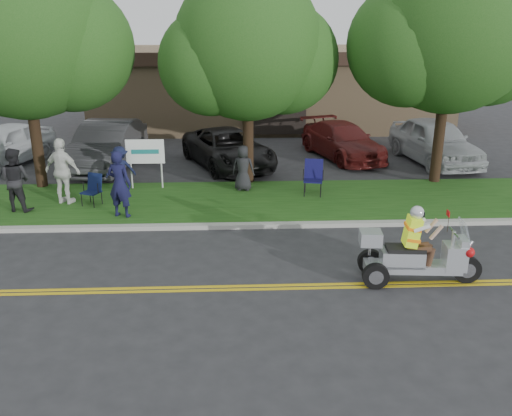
{
  "coord_description": "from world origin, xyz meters",
  "views": [
    {
      "loc": [
        -0.04,
        -10.89,
        5.45
      ],
      "look_at": [
        0.54,
        2.0,
        0.94
      ],
      "focal_mm": 38.0,
      "sensor_mm": 36.0,
      "label": 1
    }
  ],
  "objects_px": {
    "parked_car_far_left": "(2,145)",
    "parked_car_right": "(342,141)",
    "spectator_adult_left": "(120,184)",
    "spectator_adult_mid": "(15,180)",
    "lawn_chair_b": "(313,175)",
    "spectator_adult_right": "(63,171)",
    "parked_car_far_right": "(435,141)",
    "trike_scooter": "(414,256)",
    "lawn_chair_a": "(93,187)",
    "parked_car_mid": "(228,149)",
    "parked_car_left": "(107,145)"
  },
  "relations": [
    {
      "from": "spectator_adult_left",
      "to": "parked_car_far_right",
      "type": "distance_m",
      "value": 12.77
    },
    {
      "from": "parked_car_left",
      "to": "parked_car_far_left",
      "type": "bearing_deg",
      "value": 177.84
    },
    {
      "from": "parked_car_left",
      "to": "parked_car_right",
      "type": "distance_m",
      "value": 9.42
    },
    {
      "from": "parked_car_left",
      "to": "parked_car_mid",
      "type": "height_order",
      "value": "parked_car_left"
    },
    {
      "from": "parked_car_mid",
      "to": "parked_car_right",
      "type": "distance_m",
      "value": 4.87
    },
    {
      "from": "spectator_adult_right",
      "to": "parked_car_right",
      "type": "xyz_separation_m",
      "value": [
        9.66,
        5.79,
        -0.41
      ]
    },
    {
      "from": "lawn_chair_b",
      "to": "trike_scooter",
      "type": "bearing_deg",
      "value": -67.06
    },
    {
      "from": "spectator_adult_mid",
      "to": "parked_car_mid",
      "type": "relative_size",
      "value": 0.36
    },
    {
      "from": "parked_car_mid",
      "to": "spectator_adult_mid",
      "type": "bearing_deg",
      "value": -161.93
    },
    {
      "from": "lawn_chair_a",
      "to": "parked_car_right",
      "type": "height_order",
      "value": "parked_car_right"
    },
    {
      "from": "parked_car_left",
      "to": "spectator_adult_mid",
      "type": "bearing_deg",
      "value": -100.94
    },
    {
      "from": "lawn_chair_a",
      "to": "parked_car_right",
      "type": "relative_size",
      "value": 0.19
    },
    {
      "from": "spectator_adult_left",
      "to": "spectator_adult_mid",
      "type": "bearing_deg",
      "value": 6.99
    },
    {
      "from": "parked_car_right",
      "to": "parked_car_far_right",
      "type": "bearing_deg",
      "value": -33.05
    },
    {
      "from": "parked_car_mid",
      "to": "parked_car_far_right",
      "type": "distance_m",
      "value": 8.21
    },
    {
      "from": "parked_car_far_left",
      "to": "parked_car_mid",
      "type": "bearing_deg",
      "value": 15.57
    },
    {
      "from": "parked_car_left",
      "to": "spectator_adult_right",
      "type": "bearing_deg",
      "value": -88.54
    },
    {
      "from": "parked_car_far_left",
      "to": "parked_car_right",
      "type": "height_order",
      "value": "parked_car_far_left"
    },
    {
      "from": "lawn_chair_a",
      "to": "spectator_adult_left",
      "type": "relative_size",
      "value": 0.49
    },
    {
      "from": "parked_car_mid",
      "to": "spectator_adult_left",
      "type": "bearing_deg",
      "value": -139.34
    },
    {
      "from": "parked_car_mid",
      "to": "parked_car_far_right",
      "type": "bearing_deg",
      "value": -19.69
    },
    {
      "from": "spectator_adult_left",
      "to": "parked_car_far_left",
      "type": "height_order",
      "value": "spectator_adult_left"
    },
    {
      "from": "trike_scooter",
      "to": "lawn_chair_a",
      "type": "xyz_separation_m",
      "value": [
        -8.14,
        5.31,
        0.03
      ]
    },
    {
      "from": "parked_car_far_left",
      "to": "spectator_adult_mid",
      "type": "bearing_deg",
      "value": -45.87
    },
    {
      "from": "trike_scooter",
      "to": "parked_car_right",
      "type": "distance_m",
      "value": 11.27
    },
    {
      "from": "trike_scooter",
      "to": "parked_car_far_right",
      "type": "xyz_separation_m",
      "value": [
        4.13,
        10.28,
        0.27
      ]
    },
    {
      "from": "lawn_chair_b",
      "to": "parked_car_right",
      "type": "xyz_separation_m",
      "value": [
        1.96,
        5.19,
        -0.03
      ]
    },
    {
      "from": "spectator_adult_right",
      "to": "parked_car_left",
      "type": "relative_size",
      "value": 0.38
    },
    {
      "from": "spectator_adult_left",
      "to": "parked_car_far_right",
      "type": "xyz_separation_m",
      "value": [
        11.23,
        6.07,
        -0.19
      ]
    },
    {
      "from": "parked_car_far_left",
      "to": "parked_car_left",
      "type": "distance_m",
      "value": 4.2
    },
    {
      "from": "parked_car_left",
      "to": "parked_car_far_right",
      "type": "bearing_deg",
      "value": 6.7
    },
    {
      "from": "parked_car_far_left",
      "to": "parked_car_right",
      "type": "xyz_separation_m",
      "value": [
        13.5,
        0.68,
        -0.1
      ]
    },
    {
      "from": "lawn_chair_b",
      "to": "spectator_adult_mid",
      "type": "bearing_deg",
      "value": -161.65
    },
    {
      "from": "parked_car_mid",
      "to": "parked_car_far_right",
      "type": "xyz_separation_m",
      "value": [
        8.2,
        0.29,
        0.16
      ]
    },
    {
      "from": "spectator_adult_right",
      "to": "spectator_adult_mid",
      "type": "bearing_deg",
      "value": 46.75
    },
    {
      "from": "parked_car_far_right",
      "to": "lawn_chair_b",
      "type": "bearing_deg",
      "value": -149.86
    },
    {
      "from": "lawn_chair_a",
      "to": "parked_car_mid",
      "type": "distance_m",
      "value": 6.2
    },
    {
      "from": "trike_scooter",
      "to": "parked_car_far_left",
      "type": "relative_size",
      "value": 0.56
    },
    {
      "from": "parked_car_left",
      "to": "parked_car_mid",
      "type": "xyz_separation_m",
      "value": [
        4.64,
        -0.03,
        -0.17
      ]
    },
    {
      "from": "parked_car_left",
      "to": "parked_car_right",
      "type": "xyz_separation_m",
      "value": [
        9.34,
        1.24,
        -0.18
      ]
    },
    {
      "from": "parked_car_left",
      "to": "parked_car_right",
      "type": "height_order",
      "value": "parked_car_left"
    },
    {
      "from": "parked_car_right",
      "to": "spectator_adult_mid",
      "type": "bearing_deg",
      "value": -167.01
    },
    {
      "from": "trike_scooter",
      "to": "parked_car_far_left",
      "type": "xyz_separation_m",
      "value": [
        -12.87,
        10.58,
        0.2
      ]
    },
    {
      "from": "parked_car_mid",
      "to": "lawn_chair_b",
      "type": "bearing_deg",
      "value": -76.72
    },
    {
      "from": "trike_scooter",
      "to": "spectator_adult_mid",
      "type": "bearing_deg",
      "value": 159.48
    },
    {
      "from": "trike_scooter",
      "to": "parked_car_right",
      "type": "bearing_deg",
      "value": 91.64
    },
    {
      "from": "spectator_adult_mid",
      "to": "parked_car_far_left",
      "type": "xyz_separation_m",
      "value": [
        -2.63,
        5.72,
        -0.23
      ]
    },
    {
      "from": "parked_car_far_left",
      "to": "parked_car_right",
      "type": "bearing_deg",
      "value": 22.27
    },
    {
      "from": "trike_scooter",
      "to": "parked_car_far_right",
      "type": "height_order",
      "value": "parked_car_far_right"
    },
    {
      "from": "spectator_adult_left",
      "to": "parked_car_right",
      "type": "bearing_deg",
      "value": -118.94
    }
  ]
}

